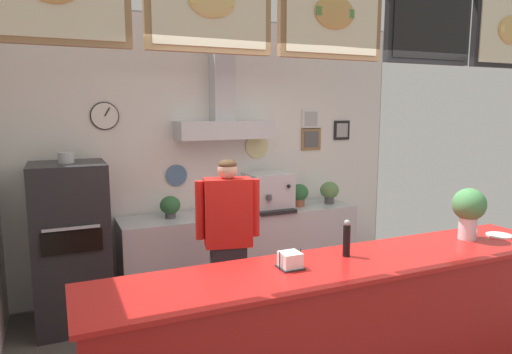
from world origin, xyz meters
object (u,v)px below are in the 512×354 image
shop_worker (228,247)px  espresso_machine (268,192)px  pepper_grinder (347,238)px  potted_thyme (329,191)px  potted_basil (170,206)px  basil_vase (469,210)px  condiment_plate (499,235)px  potted_sage (299,194)px  napkin_holder (290,261)px  pizza_oven (72,245)px

shop_worker → espresso_machine: size_ratio=3.20×
pepper_grinder → potted_thyme: bearing=59.8°
espresso_machine → potted_basil: (-1.13, 0.05, -0.08)m
potted_thyme → basil_vase: (-0.15, -2.19, 0.23)m
potted_basil → basil_vase: size_ratio=0.59×
espresso_machine → condiment_plate: bearing=-66.1°
potted_sage → espresso_machine: bearing=-178.0°
potted_sage → potted_thyme: (0.42, -0.01, 0.00)m
potted_thyme → condiment_plate: size_ratio=1.36×
potted_thyme → pepper_grinder: 2.50m
potted_basil → basil_vase: (1.81, -2.23, 0.25)m
shop_worker → pepper_grinder: size_ratio=6.46×
potted_sage → napkin_holder: napkin_holder is taller
condiment_plate → shop_worker: bearing=147.0°
basil_vase → condiment_plate: bearing=-8.4°
shop_worker → condiment_plate: size_ratio=8.43×
shop_worker → basil_vase: 1.98m
napkin_holder → potted_thyme: bearing=52.1°
pizza_oven → potted_basil: bearing=8.3°
napkin_holder → pepper_grinder: size_ratio=0.61×
espresso_machine → napkin_holder: size_ratio=3.31×
potted_sage → potted_basil: bearing=178.8°
potted_sage → napkin_holder: size_ratio=1.70×
pepper_grinder → basil_vase: basil_vase is taller
condiment_plate → potted_sage: bearing=104.3°
espresso_machine → shop_worker: bearing=-130.4°
espresso_machine → napkin_holder: 2.38m
espresso_machine → potted_basil: 1.13m
potted_basil → espresso_machine: bearing=-2.4°
basil_vase → pepper_grinder: bearing=178.5°
espresso_machine → basil_vase: basil_vase is taller
napkin_holder → pepper_grinder: bearing=6.7°
shop_worker → basil_vase: shop_worker is taller
pizza_oven → condiment_plate: 3.77m
pizza_oven → napkin_holder: size_ratio=10.79×
espresso_machine → napkin_holder: bearing=-111.9°
basil_vase → condiment_plate: (0.30, -0.04, -0.23)m
pizza_oven → pepper_grinder: pizza_oven is taller
potted_thyme → pepper_grinder: pepper_grinder is taller
potted_sage → basil_vase: size_ratio=0.67×
potted_sage → basil_vase: 2.22m
potted_thyme → condiment_plate: bearing=-86.2°
espresso_machine → potted_sage: espresso_machine is taller
shop_worker → potted_sage: bearing=-129.6°
potted_thyme → basil_vase: size_ratio=0.67×
pizza_oven → basil_vase: (2.80, -2.08, 0.52)m
potted_basil → napkin_holder: napkin_holder is taller
espresso_machine → basil_vase: size_ratio=1.29×
napkin_holder → condiment_plate: 1.87m
potted_basil → napkin_holder: bearing=-83.9°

